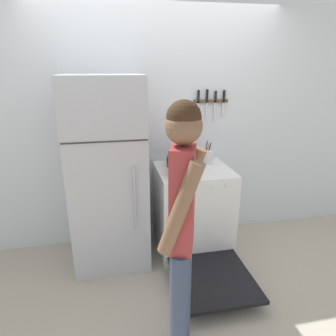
% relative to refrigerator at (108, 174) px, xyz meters
% --- Properties ---
extents(ground_plane, '(14.00, 14.00, 0.00)m').
position_rel_refrigerator_xyz_m(ground_plane, '(0.56, 0.35, -0.92)').
color(ground_plane, '#B2A893').
extents(wall_back, '(10.00, 0.06, 2.55)m').
position_rel_refrigerator_xyz_m(wall_back, '(0.56, 0.38, 0.35)').
color(wall_back, silver).
rests_on(wall_back, ground_plane).
extents(refrigerator, '(0.71, 0.72, 1.85)m').
position_rel_refrigerator_xyz_m(refrigerator, '(0.00, 0.00, 0.00)').
color(refrigerator, '#B7BABF').
rests_on(refrigerator, ground_plane).
extents(stove_range, '(0.75, 1.41, 0.91)m').
position_rel_refrigerator_xyz_m(stove_range, '(0.86, -0.02, -0.47)').
color(stove_range, white).
rests_on(stove_range, ground_plane).
extents(dutch_oven_pot, '(0.28, 0.24, 0.17)m').
position_rel_refrigerator_xyz_m(dutch_oven_pot, '(0.69, -0.12, 0.07)').
color(dutch_oven_pot, red).
rests_on(dutch_oven_pot, stove_range).
extents(tea_kettle, '(0.25, 0.20, 0.24)m').
position_rel_refrigerator_xyz_m(tea_kettle, '(0.71, 0.15, 0.06)').
color(tea_kettle, black).
rests_on(tea_kettle, stove_range).
extents(utensil_jar, '(0.11, 0.11, 0.25)m').
position_rel_refrigerator_xyz_m(utensil_jar, '(1.05, 0.15, 0.07)').
color(utensil_jar, silver).
rests_on(utensil_jar, stove_range).
extents(person, '(0.36, 0.42, 1.75)m').
position_rel_refrigerator_xyz_m(person, '(0.43, -1.22, 0.07)').
color(person, '#38425B').
rests_on(person, ground_plane).
extents(wall_knife_strip, '(0.38, 0.03, 0.36)m').
position_rel_refrigerator_xyz_m(wall_knife_strip, '(1.12, 0.33, 0.64)').
color(wall_knife_strip, brown).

